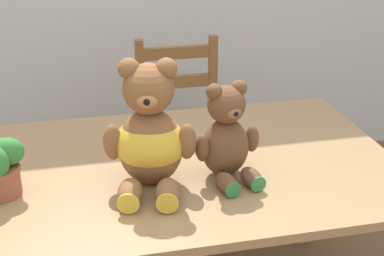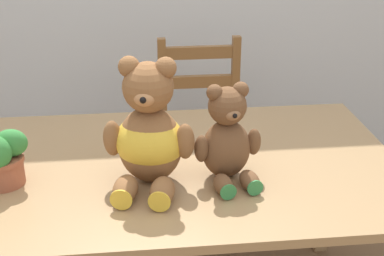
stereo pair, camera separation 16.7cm
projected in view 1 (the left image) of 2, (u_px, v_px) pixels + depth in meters
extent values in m
cube|color=#9E7A51|center=(183.00, 167.00, 1.84)|extent=(1.47, 0.94, 0.03)
cube|color=#9E7A51|center=(3.00, 214.00, 2.23)|extent=(0.06, 0.06, 0.70)
cube|color=#9E7A51|center=(309.00, 178.00, 2.50)|extent=(0.06, 0.06, 0.70)
cube|color=brown|center=(185.00, 149.00, 2.62)|extent=(0.41, 0.39, 0.03)
cube|color=brown|center=(229.00, 201.00, 2.59)|extent=(0.04, 0.04, 0.40)
cube|color=brown|center=(154.00, 210.00, 2.52)|extent=(0.04, 0.04, 0.40)
cube|color=brown|center=(212.00, 122.00, 2.80)|extent=(0.04, 0.04, 0.93)
cube|color=brown|center=(142.00, 129.00, 2.72)|extent=(0.04, 0.04, 0.93)
cube|color=brown|center=(177.00, 53.00, 2.60)|extent=(0.33, 0.03, 0.06)
cube|color=brown|center=(177.00, 82.00, 2.66)|extent=(0.33, 0.03, 0.06)
ellipsoid|color=brown|center=(151.00, 147.00, 1.67)|extent=(0.23, 0.21, 0.25)
sphere|color=brown|center=(148.00, 89.00, 1.59)|extent=(0.16, 0.16, 0.16)
sphere|color=brown|center=(166.00, 69.00, 1.56)|extent=(0.07, 0.07, 0.07)
sphere|color=brown|center=(129.00, 69.00, 1.56)|extent=(0.07, 0.07, 0.07)
ellipsoid|color=#B2794C|center=(147.00, 100.00, 1.54)|extent=(0.08, 0.07, 0.05)
sphere|color=black|center=(147.00, 102.00, 1.51)|extent=(0.02, 0.02, 0.02)
ellipsoid|color=brown|center=(187.00, 142.00, 1.64)|extent=(0.07, 0.07, 0.12)
ellipsoid|color=brown|center=(113.00, 142.00, 1.63)|extent=(0.07, 0.07, 0.12)
ellipsoid|color=brown|center=(168.00, 193.00, 1.58)|extent=(0.10, 0.14, 0.07)
cylinder|color=gold|center=(167.00, 204.00, 1.53)|extent=(0.07, 0.02, 0.07)
ellipsoid|color=brown|center=(130.00, 193.00, 1.58)|extent=(0.10, 0.14, 0.07)
cylinder|color=gold|center=(128.00, 204.00, 1.53)|extent=(0.07, 0.02, 0.07)
ellipsoid|color=gold|center=(150.00, 143.00, 1.66)|extent=(0.25, 0.23, 0.18)
ellipsoid|color=brown|center=(225.00, 147.00, 1.72)|extent=(0.18, 0.16, 0.19)
sphere|color=brown|center=(226.00, 104.00, 1.66)|extent=(0.12, 0.12, 0.12)
sphere|color=brown|center=(239.00, 88.00, 1.66)|extent=(0.05, 0.05, 0.05)
sphere|color=brown|center=(214.00, 92.00, 1.63)|extent=(0.05, 0.05, 0.05)
ellipsoid|color=#8C5F3F|center=(233.00, 112.00, 1.63)|extent=(0.06, 0.05, 0.04)
sphere|color=black|center=(236.00, 114.00, 1.61)|extent=(0.02, 0.02, 0.02)
ellipsoid|color=brown|center=(252.00, 139.00, 1.73)|extent=(0.05, 0.05, 0.09)
ellipsoid|color=brown|center=(202.00, 148.00, 1.67)|extent=(0.05, 0.05, 0.09)
ellipsoid|color=brown|center=(251.00, 177.00, 1.68)|extent=(0.07, 0.11, 0.06)
cylinder|color=#337F42|center=(258.00, 184.00, 1.64)|extent=(0.05, 0.02, 0.05)
ellipsoid|color=brown|center=(226.00, 183.00, 1.65)|extent=(0.07, 0.11, 0.06)
cylinder|color=#337F42|center=(233.00, 190.00, 1.61)|extent=(0.05, 0.02, 0.05)
ellipsoid|color=#337F38|center=(7.00, 152.00, 1.60)|extent=(0.10, 0.07, 0.09)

